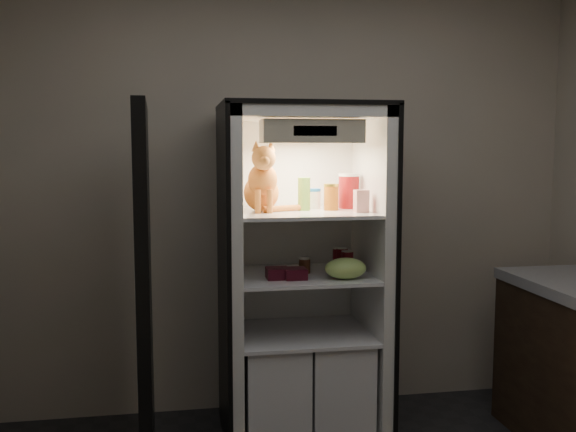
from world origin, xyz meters
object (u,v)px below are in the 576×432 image
Objects in this scene: cream_carton at (361,201)px; soda_can_a at (339,259)px; soda_can_b at (342,259)px; berry_box_left at (277,273)px; pepper_jar at (349,191)px; mayo_tub at (314,198)px; berry_box_right at (295,273)px; tabby_cat at (262,185)px; soda_can_c at (347,262)px; grape_bag at (346,268)px; condiment_jar at (305,265)px; parmesan_shaker at (304,194)px; refrigerator at (301,297)px; salsa_jar at (331,197)px.

cream_carton is 0.95× the size of soda_can_a.
soda_can_b is 0.43m from berry_box_left.
berry_box_left is (-0.46, 0.01, -0.38)m from cream_carton.
mayo_tub is at bearing 173.41° from pepper_jar.
berry_box_right is (-0.16, -0.26, -0.38)m from mayo_tub.
soda_can_b is (0.46, 0.03, -0.43)m from tabby_cat.
soda_can_c is 0.55× the size of grape_bag.
soda_can_a is (0.14, -0.06, -0.34)m from mayo_tub.
soda_can_c is 0.34m from berry_box_right.
berry_box_right is at bearing -178.40° from cream_carton.
mayo_tub is at bearing 109.51° from grape_bag.
mayo_tub is at bearing 129.28° from cream_carton.
soda_can_b is 0.23m from condiment_jar.
tabby_cat is at bearing -176.61° from parmesan_shaker.
mayo_tub is at bearing 138.16° from soda_can_c.
cream_carton is at bearing -31.70° from refrigerator.
berry_box_left is at bearing -166.77° from soda_can_c.
salsa_jar is 1.13× the size of soda_can_b.
pepper_jar is 1.66× the size of cream_carton.
grape_bag is at bearing -108.39° from soda_can_c.
pepper_jar is at bearing 45.88° from soda_can_b.
pepper_jar is 0.65m from berry_box_left.
soda_can_b is (0.07, 0.03, -0.36)m from salsa_jar.
soda_can_c is (0.03, -0.09, -0.00)m from soda_can_a.
pepper_jar is 2.24× the size of condiment_jar.
soda_can_a is (-0.07, 0.20, -0.35)m from cream_carton.
soda_can_b is (0.23, -0.01, 0.21)m from refrigerator.
soda_can_a is 0.36m from berry_box_right.
tabby_cat reaches higher than soda_can_b.
berry_box_right is (-0.08, -0.17, -0.41)m from parmesan_shaker.
salsa_jar is 1.27× the size of berry_box_right.
refrigerator reaches higher than berry_box_right.
mayo_tub is 0.98× the size of berry_box_left.
parmesan_shaker reaches higher than grape_bag.
cream_carton is 0.53× the size of grape_bag.
tabby_cat is 1.73× the size of grape_bag.
berry_box_left is at bearing -157.40° from soda_can_b.
soda_can_b is (0.15, -0.08, -0.34)m from mayo_tub.
refrigerator is 10.32× the size of parmesan_shaker.
parmesan_shaker is at bearing -64.24° from refrigerator.
grape_bag is (0.03, -0.20, -0.37)m from salsa_jar.
refrigerator is at bearing 46.43° from berry_box_left.
soda_can_c reaches higher than condiment_jar.
parmesan_shaker is at bearing 175.28° from salsa_jar.
berry_box_left is (-0.16, -0.17, 0.18)m from refrigerator.
salsa_jar reaches higher than berry_box_right.
cream_carton is at bearing 1.60° from berry_box_right.
soda_can_a is (0.45, 0.05, -0.43)m from tabby_cat.
condiment_jar is (-0.21, -0.06, -0.02)m from soda_can_a.
soda_can_c is at bearing -1.73° from tabby_cat.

